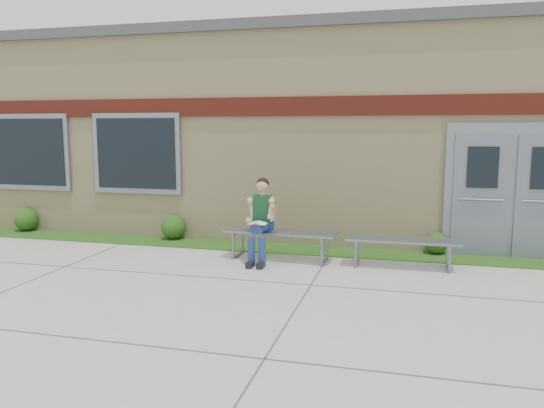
# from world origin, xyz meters

# --- Properties ---
(ground) EXTENTS (80.00, 80.00, 0.00)m
(ground) POSITION_xyz_m (0.00, 0.00, 0.00)
(ground) COLOR #9E9E99
(ground) RESTS_ON ground
(grass_strip) EXTENTS (16.00, 0.80, 0.02)m
(grass_strip) POSITION_xyz_m (0.00, 2.60, 0.01)
(grass_strip) COLOR #204311
(grass_strip) RESTS_ON ground
(school_building) EXTENTS (16.20, 6.22, 4.20)m
(school_building) POSITION_xyz_m (-0.00, 5.99, 2.10)
(school_building) COLOR beige
(school_building) RESTS_ON ground
(bench_left) EXTENTS (1.93, 0.62, 0.49)m
(bench_left) POSITION_xyz_m (0.23, 1.83, 0.38)
(bench_left) COLOR slate
(bench_left) RESTS_ON ground
(bench_right) EXTENTS (1.78, 0.51, 0.46)m
(bench_right) POSITION_xyz_m (2.23, 1.83, 0.36)
(bench_right) COLOR slate
(bench_right) RESTS_ON ground
(girl) EXTENTS (0.49, 0.80, 1.39)m
(girl) POSITION_xyz_m (-0.05, 1.62, 0.74)
(girl) COLOR navy
(girl) RESTS_ON ground
(shrub_west) EXTENTS (0.49, 0.49, 0.49)m
(shrub_west) POSITION_xyz_m (-5.62, 2.85, 0.27)
(shrub_west) COLOR #204311
(shrub_west) RESTS_ON grass_strip
(shrub_mid) EXTENTS (0.47, 0.47, 0.47)m
(shrub_mid) POSITION_xyz_m (-2.20, 2.85, 0.26)
(shrub_mid) COLOR #204311
(shrub_mid) RESTS_ON grass_strip
(shrub_east) EXTENTS (0.38, 0.38, 0.38)m
(shrub_east) POSITION_xyz_m (2.80, 2.85, 0.21)
(shrub_east) COLOR #204311
(shrub_east) RESTS_ON grass_strip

